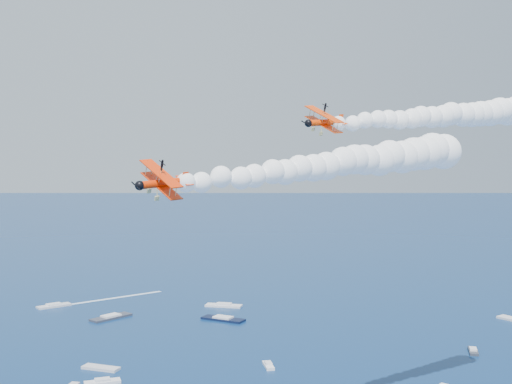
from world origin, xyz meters
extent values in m
cube|color=silver|center=(-45.23, 184.78, 0.35)|extent=(12.45, 8.76, 0.70)
cube|color=white|center=(-26.27, 98.91, 0.35)|extent=(8.79, 3.80, 0.70)
cube|color=black|center=(11.60, 153.04, 0.35)|extent=(14.41, 12.92, 0.70)
cube|color=#303540|center=(73.66, 103.16, 0.35)|extent=(5.22, 7.64, 0.70)
cube|color=#323643|center=(-24.90, 163.20, 0.35)|extent=(14.40, 12.46, 0.70)
cube|color=white|center=(15.32, 102.79, 0.35)|extent=(2.27, 6.56, 0.70)
cube|color=silver|center=(-26.87, 109.82, 0.35)|extent=(10.03, 7.84, 0.70)
cube|color=silver|center=(14.92, 172.43, 0.35)|extent=(13.71, 9.32, 0.70)
cube|color=white|center=(-22.84, 195.88, 0.03)|extent=(34.94, 18.66, 0.04)
camera|label=1|loc=(-22.16, -57.70, 53.80)|focal=45.62mm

